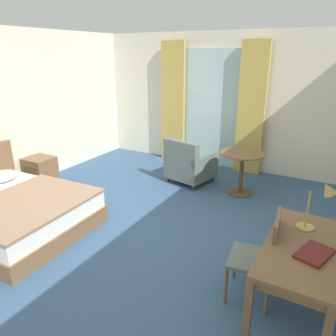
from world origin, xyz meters
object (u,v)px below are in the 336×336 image
(desk_lamp, at_px, (321,199))
(round_cafe_table, at_px, (242,163))
(desk_chair, at_px, (261,253))
(closed_book, at_px, (314,254))
(writing_desk, at_px, (302,255))
(armchair_by_window, at_px, (189,165))
(bed, at_px, (10,211))
(nightstand, at_px, (40,171))

(desk_lamp, relative_size, round_cafe_table, 0.67)
(desk_chair, xyz_separation_m, round_cafe_table, (-0.92, 2.38, 0.05))
(desk_chair, height_order, closed_book, desk_chair)
(desk_lamp, height_order, closed_book, desk_lamp)
(writing_desk, bearing_deg, closed_book, -47.36)
(desk_chair, bearing_deg, armchair_by_window, 128.42)
(bed, bearing_deg, closed_book, 2.01)
(closed_book, relative_size, round_cafe_table, 0.46)
(closed_book, bearing_deg, desk_lamp, 111.78)
(writing_desk, bearing_deg, nightstand, 166.96)
(closed_book, relative_size, armchair_by_window, 0.39)
(closed_book, distance_m, armchair_by_window, 3.56)
(writing_desk, xyz_separation_m, closed_book, (0.10, -0.10, 0.11))
(writing_desk, height_order, desk_chair, desk_chair)
(desk_chair, bearing_deg, round_cafe_table, 111.09)
(bed, bearing_deg, armchair_by_window, 62.92)
(desk_chair, bearing_deg, desk_lamp, 32.16)
(armchair_by_window, bearing_deg, desk_chair, -51.58)
(bed, relative_size, armchair_by_window, 2.34)
(desk_chair, distance_m, desk_lamp, 0.75)
(writing_desk, height_order, round_cafe_table, writing_desk)
(bed, height_order, nightstand, bed)
(writing_desk, distance_m, desk_chair, 0.40)
(bed, bearing_deg, round_cafe_table, 48.36)
(bed, bearing_deg, desk_lamp, 9.03)
(bed, xyz_separation_m, nightstand, (-0.91, 1.30, 0.00))
(desk_chair, distance_m, round_cafe_table, 2.55)
(armchair_by_window, bearing_deg, desk_lamp, -42.64)
(desk_lamp, distance_m, round_cafe_table, 2.56)
(armchair_by_window, bearing_deg, closed_book, -47.82)
(desk_chair, relative_size, armchair_by_window, 1.06)
(nightstand, xyz_separation_m, desk_chair, (4.24, -0.97, 0.24))
(bed, xyz_separation_m, armchair_by_window, (1.41, 2.75, 0.08))
(writing_desk, bearing_deg, desk_chair, 165.14)
(nightstand, xyz_separation_m, closed_book, (4.69, -1.17, 0.51))
(closed_book, bearing_deg, desk_chair, 174.21)
(writing_desk, relative_size, desk_lamp, 2.58)
(closed_book, xyz_separation_m, round_cafe_table, (-1.37, 2.58, -0.22))
(bed, distance_m, armchair_by_window, 3.09)
(closed_book, xyz_separation_m, armchair_by_window, (-2.37, 2.62, -0.43))
(nightstand, xyz_separation_m, round_cafe_table, (3.32, 1.41, 0.29))
(desk_lamp, bearing_deg, round_cafe_table, 122.34)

